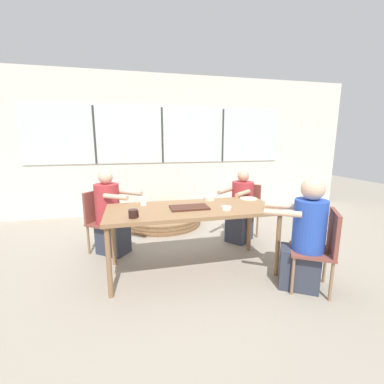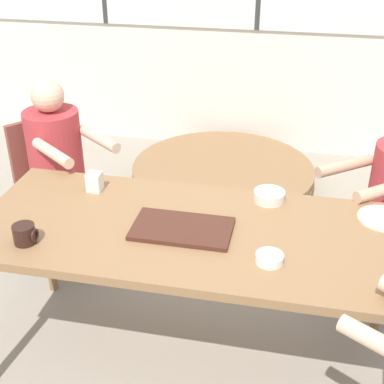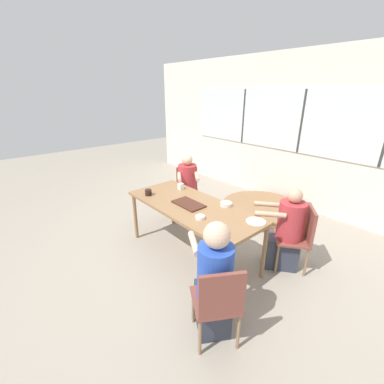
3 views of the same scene
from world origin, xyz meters
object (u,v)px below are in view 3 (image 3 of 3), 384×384
(milk_carton_small, at_px, (181,186))
(bowl_white_shallow, at_px, (226,204))
(person_man_teal_shirt, at_px, (286,233))
(person_man_blue_shirt, at_px, (188,190))
(folded_table_stack, at_px, (261,209))
(chair_for_woman_green_shirt, at_px, (218,301))
(chair_for_man_teal_shirt, at_px, (300,233))
(coffee_mug, at_px, (148,192))
(chair_for_man_blue_shirt, at_px, (187,187))
(person_woman_green_shirt, at_px, (214,284))
(bowl_cereal, at_px, (200,217))

(milk_carton_small, distance_m, bowl_white_shallow, 0.84)
(person_man_teal_shirt, xyz_separation_m, milk_carton_small, (-1.47, -0.50, 0.33))
(person_man_blue_shirt, height_order, folded_table_stack, person_man_blue_shirt)
(chair_for_woman_green_shirt, distance_m, chair_for_man_teal_shirt, 1.56)
(chair_for_woman_green_shirt, relative_size, coffee_mug, 8.56)
(chair_for_woman_green_shirt, distance_m, chair_for_man_blue_shirt, 2.72)
(person_man_blue_shirt, xyz_separation_m, bowl_white_shallow, (1.26, -0.41, 0.28))
(chair_for_man_blue_shirt, distance_m, coffee_mug, 1.19)
(person_woman_green_shirt, xyz_separation_m, person_man_teal_shirt, (-0.08, 1.37, -0.05))
(chair_for_man_blue_shirt, height_order, person_man_teal_shirt, person_man_teal_shirt)
(person_woman_green_shirt, height_order, person_man_teal_shirt, person_woman_green_shirt)
(person_man_blue_shirt, bearing_deg, coffee_mug, 54.57)
(milk_carton_small, relative_size, bowl_cereal, 0.84)
(chair_for_woman_green_shirt, height_order, chair_for_man_teal_shirt, same)
(person_woman_green_shirt, height_order, bowl_white_shallow, person_woman_green_shirt)
(bowl_white_shallow, relative_size, bowl_cereal, 1.33)
(person_woman_green_shirt, relative_size, person_man_teal_shirt, 1.08)
(person_man_blue_shirt, bearing_deg, bowl_cereal, 92.51)
(chair_for_man_blue_shirt, bearing_deg, coffee_mug, 59.36)
(chair_for_man_blue_shirt, distance_m, milk_carton_small, 0.86)
(chair_for_man_teal_shirt, height_order, folded_table_stack, chair_for_man_teal_shirt)
(chair_for_man_blue_shirt, distance_m, person_woman_green_shirt, 2.56)
(coffee_mug, bearing_deg, chair_for_man_teal_shirt, 32.30)
(chair_for_man_teal_shirt, xyz_separation_m, folded_table_stack, (-1.20, 0.96, -0.41))
(bowl_cereal, bearing_deg, milk_carton_small, 154.79)
(person_man_blue_shirt, distance_m, bowl_white_shallow, 1.35)
(chair_for_man_blue_shirt, xyz_separation_m, bowl_white_shallow, (1.39, -0.51, 0.29))
(milk_carton_small, height_order, bowl_white_shallow, milk_carton_small)
(person_man_teal_shirt, relative_size, milk_carton_small, 11.61)
(chair_for_man_teal_shirt, distance_m, milk_carton_small, 1.74)
(coffee_mug, height_order, folded_table_stack, coffee_mug)
(milk_carton_small, relative_size, folded_table_stack, 0.07)
(coffee_mug, bearing_deg, chair_for_woman_green_shirt, -14.45)
(chair_for_man_blue_shirt, height_order, bowl_cereal, chair_for_man_blue_shirt)
(person_man_blue_shirt, relative_size, bowl_cereal, 10.28)
(person_man_blue_shirt, height_order, bowl_white_shallow, person_man_blue_shirt)
(milk_carton_small, bearing_deg, bowl_white_shallow, 5.01)
(chair_for_man_blue_shirt, height_order, coffee_mug, coffee_mug)
(coffee_mug, distance_m, folded_table_stack, 2.23)
(bowl_cereal, bearing_deg, chair_for_man_teal_shirt, 54.53)
(chair_for_man_teal_shirt, bearing_deg, milk_carton_small, 72.47)
(person_man_teal_shirt, distance_m, bowl_cereal, 1.13)
(coffee_mug, bearing_deg, person_man_blue_shirt, 107.45)
(folded_table_stack, bearing_deg, person_man_teal_shirt, -44.67)
(chair_for_woman_green_shirt, distance_m, bowl_cereal, 1.02)
(folded_table_stack, bearing_deg, chair_for_woman_green_shirt, -62.74)
(folded_table_stack, bearing_deg, bowl_white_shallow, -73.61)
(person_woman_green_shirt, distance_m, person_man_teal_shirt, 1.37)
(chair_for_man_blue_shirt, relative_size, chair_for_man_teal_shirt, 1.00)
(person_woman_green_shirt, xyz_separation_m, bowl_white_shallow, (-0.72, 0.94, 0.26))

